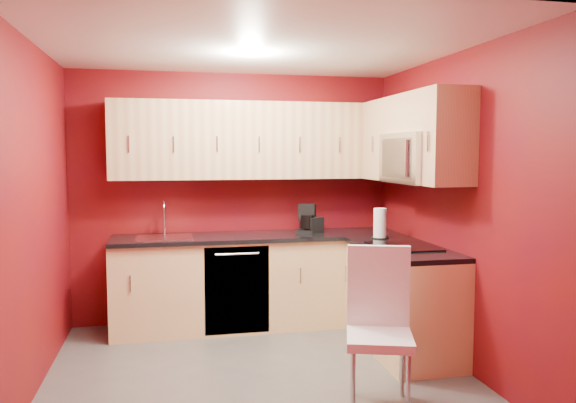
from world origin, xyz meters
name	(u,v)px	position (x,y,z in m)	size (l,w,h in m)	color
floor	(258,373)	(0.00, 0.00, 0.00)	(3.20, 3.20, 0.00)	#524F4C
ceiling	(257,45)	(0.00, 0.00, 2.50)	(3.20, 3.20, 0.00)	white
wall_back	(234,198)	(0.00, 1.50, 1.25)	(3.20, 3.20, 0.00)	maroon
wall_front	(305,244)	(0.00, -1.50, 1.25)	(3.20, 3.20, 0.00)	maroon
wall_left	(31,218)	(-1.60, 0.00, 1.25)	(3.00, 3.00, 0.00)	maroon
wall_right	(451,209)	(1.60, 0.00, 1.25)	(3.00, 3.00, 0.00)	maroon
base_cabinets_back	(259,282)	(0.20, 1.20, 0.43)	(2.80, 0.60, 0.87)	#ECCF87
base_cabinets_right	(402,300)	(1.30, 0.25, 0.43)	(0.60, 1.30, 0.87)	#ECCF87
countertop_back	(259,237)	(0.20, 1.19, 0.89)	(2.80, 0.63, 0.04)	black
countertop_right	(402,249)	(1.29, 0.23, 0.89)	(0.63, 1.27, 0.04)	black
upper_cabinets_back	(256,141)	(0.20, 1.32, 1.83)	(2.80, 0.35, 0.75)	tan
upper_cabinets_right	(410,132)	(1.42, 0.44, 1.89)	(0.35, 1.55, 0.75)	tan
microwave	(418,158)	(1.39, 0.20, 1.66)	(0.42, 0.76, 0.42)	silver
cooktop	(403,246)	(1.28, 0.20, 0.92)	(0.50, 0.55, 0.01)	black
sink	(164,234)	(-0.70, 1.20, 0.94)	(0.52, 0.42, 0.35)	silver
dishwasher_front	(237,290)	(-0.05, 0.91, 0.43)	(0.60, 0.02, 0.82)	black
downlight	(251,54)	(0.00, 0.30, 2.48)	(0.20, 0.20, 0.01)	white
coffee_maker	(306,219)	(0.69, 1.23, 1.05)	(0.17, 0.22, 0.28)	black
napkin_holder	(314,225)	(0.76, 1.21, 0.99)	(0.14, 0.14, 0.15)	black
paper_towel	(380,223)	(1.27, 0.71, 1.05)	(0.16, 0.16, 0.28)	white
dining_chair	(380,329)	(0.70, -0.75, 0.53)	(0.43, 0.45, 1.06)	white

